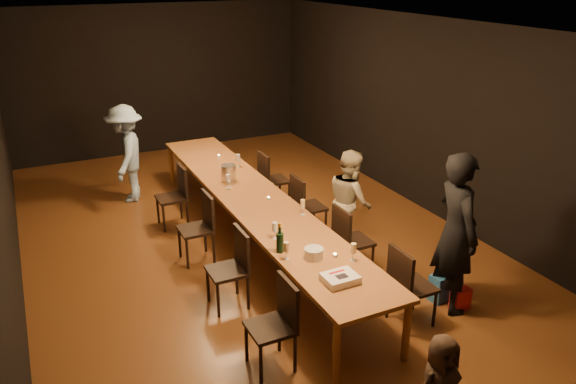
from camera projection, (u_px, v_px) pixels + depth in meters
name	position (u px, v px, depth m)	size (l,w,h in m)	color
ground	(256.00, 247.00, 7.91)	(10.00, 10.00, 0.00)	#4E2C13
room_shell	(252.00, 102.00, 7.13)	(6.04, 10.04, 3.02)	black
table	(254.00, 201.00, 7.65)	(0.90, 6.00, 0.75)	brown
chair_right_0	(413.00, 286.00, 6.08)	(0.42, 0.42, 0.93)	black
chair_right_1	(354.00, 240.00, 7.08)	(0.42, 0.42, 0.93)	black
chair_right_2	(309.00, 206.00, 8.08)	(0.42, 0.42, 0.93)	black
chair_right_3	(274.00, 179.00, 9.08)	(0.42, 0.42, 0.93)	black
chair_left_0	(270.00, 327.00, 5.39)	(0.42, 0.42, 0.93)	black
chair_left_1	(227.00, 270.00, 6.39)	(0.42, 0.42, 0.93)	black
chair_left_2	(195.00, 229.00, 7.39)	(0.42, 0.42, 0.93)	black
chair_left_3	(171.00, 197.00, 8.39)	(0.42, 0.42, 0.93)	black
woman_birthday	(456.00, 233.00, 6.21)	(0.68, 0.45, 1.88)	black
woman_tan	(350.00, 201.00, 7.60)	(0.70, 0.55, 1.44)	#BFB08F
man_blue	(127.00, 154.00, 9.21)	(1.05, 0.60, 1.62)	#85A7CE
gift_bag_red	(460.00, 300.00, 6.43)	(0.23, 0.12, 0.27)	red
gift_bag_blue	(441.00, 287.00, 6.61)	(0.27, 0.18, 0.33)	#2763A9
birthday_cake	(340.00, 278.00, 5.60)	(0.34, 0.28, 0.08)	white
plate_stack	(314.00, 253.00, 6.05)	(0.21, 0.21, 0.12)	silver
champagne_bottle	(280.00, 238.00, 6.13)	(0.08, 0.08, 0.35)	black
ice_bucket	(228.00, 173.00, 8.21)	(0.21, 0.21, 0.23)	silver
wineglass_0	(286.00, 251.00, 6.00)	(0.06, 0.06, 0.21)	beige
wineglass_1	(353.00, 252.00, 5.98)	(0.06, 0.06, 0.21)	beige
wineglass_2	(275.00, 231.00, 6.46)	(0.06, 0.06, 0.21)	silver
wineglass_3	(303.00, 207.00, 7.08)	(0.06, 0.06, 0.21)	beige
wineglass_4	(228.00, 181.00, 7.92)	(0.06, 0.06, 0.21)	silver
wineglass_5	(238.00, 161.00, 8.76)	(0.06, 0.06, 0.21)	silver
tealight_near	(335.00, 255.00, 6.09)	(0.05, 0.05, 0.03)	#B2B7B2
tealight_mid	(268.00, 198.00, 7.57)	(0.05, 0.05, 0.03)	#B2B7B2
tealight_far	(219.00, 156.00, 9.24)	(0.05, 0.05, 0.03)	#B2B7B2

